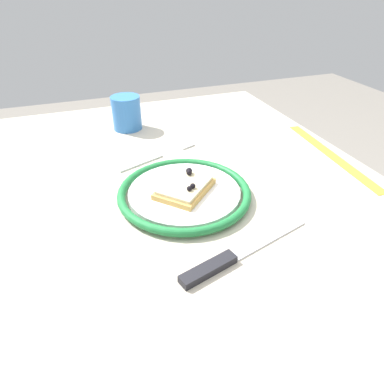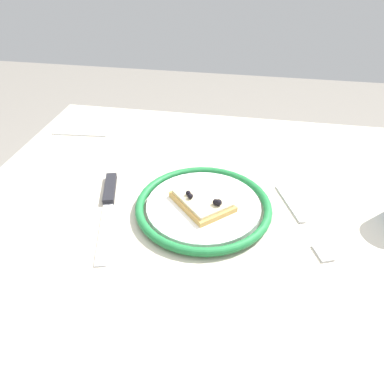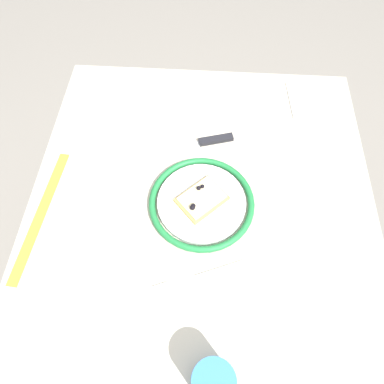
# 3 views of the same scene
# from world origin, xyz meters

# --- Properties ---
(ground_plane) EXTENTS (6.00, 6.00, 0.00)m
(ground_plane) POSITION_xyz_m (0.00, 0.00, 0.00)
(ground_plane) COLOR gray
(dining_table) EXTENTS (0.99, 0.81, 0.76)m
(dining_table) POSITION_xyz_m (0.00, 0.00, 0.66)
(dining_table) COLOR #BCB29E
(dining_table) RESTS_ON ground_plane
(plate) EXTENTS (0.24, 0.24, 0.02)m
(plate) POSITION_xyz_m (0.05, -0.00, 0.77)
(plate) COLOR white
(plate) RESTS_ON dining_table
(pizza_slice_near) EXTENTS (0.13, 0.13, 0.03)m
(pizza_slice_near) POSITION_xyz_m (0.05, 0.00, 0.78)
(pizza_slice_near) COLOR tan
(pizza_slice_near) RESTS_ON plate
(knife) EXTENTS (0.08, 0.24, 0.01)m
(knife) POSITION_xyz_m (0.23, 0.00, 0.76)
(knife) COLOR silver
(knife) RESTS_ON dining_table
(fork) EXTENTS (0.09, 0.19, 0.00)m
(fork) POSITION_xyz_m (-0.12, -0.00, 0.76)
(fork) COLOR silver
(fork) RESTS_ON dining_table
(cup) EXTENTS (0.07, 0.07, 0.08)m
(cup) POSITION_xyz_m (-0.31, -0.04, 0.80)
(cup) COLOR #3372BF
(cup) RESTS_ON dining_table
(measuring_tape) EXTENTS (0.34, 0.05, 0.00)m
(measuring_tape) POSITION_xyz_m (0.00, 0.37, 0.76)
(measuring_tape) COLOR yellow
(measuring_tape) RESTS_ON dining_table
(napkin) EXTENTS (0.15, 0.15, 0.00)m
(napkin) POSITION_xyz_m (0.39, -0.30, 0.76)
(napkin) COLOR white
(napkin) RESTS_ON dining_table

